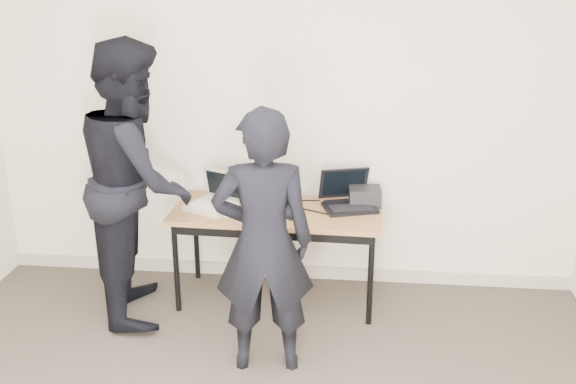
# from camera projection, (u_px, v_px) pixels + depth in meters

# --- Properties ---
(room) EXTENTS (4.60, 4.60, 2.80)m
(room) POSITION_uv_depth(u_px,v_px,m) (225.00, 228.00, 2.66)
(room) COLOR #413A31
(room) RESTS_ON ground
(desk) EXTENTS (1.52, 0.70, 0.72)m
(desk) POSITION_uv_depth(u_px,v_px,m) (277.00, 218.00, 4.62)
(desk) COLOR #926038
(desk) RESTS_ON ground
(laptop_beige) EXTENTS (0.42, 0.42, 0.26)m
(laptop_beige) POSITION_uv_depth(u_px,v_px,m) (214.00, 201.00, 4.64)
(laptop_beige) COLOR #BAAD94
(laptop_beige) RESTS_ON desk
(laptop_center) EXTENTS (0.39, 0.38, 0.28)m
(laptop_center) POSITION_uv_depth(u_px,v_px,m) (275.00, 202.00, 4.59)
(laptop_center) COLOR black
(laptop_center) RESTS_ON desk
(laptop_right) EXTENTS (0.45, 0.44, 0.27)m
(laptop_right) POSITION_uv_depth(u_px,v_px,m) (348.00, 199.00, 4.67)
(laptop_right) COLOR black
(laptop_right) RESTS_ON desk
(leather_satchel) EXTENTS (0.38, 0.23, 0.25)m
(leather_satchel) POSITION_uv_depth(u_px,v_px,m) (256.00, 183.00, 4.79)
(leather_satchel) COLOR #5C3118
(leather_satchel) RESTS_ON desk
(tissue) EXTENTS (0.14, 0.12, 0.08)m
(tissue) POSITION_uv_depth(u_px,v_px,m) (260.00, 163.00, 4.74)
(tissue) COLOR white
(tissue) RESTS_ON leather_satchel
(equipment_box) EXTENTS (0.24, 0.21, 0.13)m
(equipment_box) POSITION_uv_depth(u_px,v_px,m) (365.00, 196.00, 4.70)
(equipment_box) COLOR black
(equipment_box) RESTS_ON desk
(power_brick) EXTENTS (0.09, 0.06, 0.03)m
(power_brick) POSITION_uv_depth(u_px,v_px,m) (242.00, 216.00, 4.46)
(power_brick) COLOR black
(power_brick) RESTS_ON desk
(cables) EXTENTS (1.16, 0.43, 0.01)m
(cables) POSITION_uv_depth(u_px,v_px,m) (283.00, 210.00, 4.60)
(cables) COLOR silver
(cables) RESTS_ON desk
(person_typist) EXTENTS (0.65, 0.48, 1.66)m
(person_typist) POSITION_uv_depth(u_px,v_px,m) (263.00, 243.00, 3.79)
(person_typist) COLOR black
(person_typist) RESTS_ON ground
(person_observer) EXTENTS (0.96, 1.11, 1.96)m
(person_observer) POSITION_uv_depth(u_px,v_px,m) (137.00, 181.00, 4.43)
(person_observer) COLOR black
(person_observer) RESTS_ON ground
(baseboard) EXTENTS (4.50, 0.03, 0.10)m
(baseboard) POSITION_uv_depth(u_px,v_px,m) (284.00, 271.00, 5.19)
(baseboard) COLOR #B0A592
(baseboard) RESTS_ON ground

